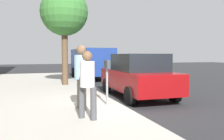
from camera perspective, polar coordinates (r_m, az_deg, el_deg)
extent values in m
plane|color=#2B2B2D|center=(7.80, 1.54, -9.05)|extent=(80.00, 80.00, 0.00)
cube|color=#B7B2A8|center=(7.33, -21.37, -9.52)|extent=(28.00, 6.00, 0.15)
cylinder|color=gray|center=(7.34, -1.22, -4.09)|extent=(0.07, 0.07, 1.15)
cube|color=#383D42|center=(7.19, -0.99, 1.39)|extent=(0.16, 0.11, 0.26)
cube|color=#383D42|center=(7.38, -1.47, 1.45)|extent=(0.16, 0.11, 0.26)
cube|color=#268C33|center=(7.20, -0.54, 1.55)|extent=(0.10, 0.01, 0.10)
cube|color=#268C33|center=(7.39, -1.02, 1.61)|extent=(0.10, 0.01, 0.10)
cylinder|color=#726656|center=(6.99, -7.97, -5.64)|extent=(0.15, 0.15, 0.88)
cylinder|color=#726656|center=(6.61, -6.99, -6.17)|extent=(0.15, 0.15, 0.88)
cylinder|color=#8CB7E0|center=(6.72, -7.55, 0.74)|extent=(0.40, 0.40, 0.70)
sphere|color=brown|center=(6.71, -7.59, 4.88)|extent=(0.27, 0.27, 0.27)
cylinder|color=#47474C|center=(5.86, -7.48, -7.86)|extent=(0.15, 0.15, 0.79)
cylinder|color=#47474C|center=(5.65, -4.58, -8.28)|extent=(0.15, 0.15, 0.79)
cylinder|color=silver|center=(5.65, -6.11, -1.01)|extent=(0.36, 0.36, 0.63)
sphere|color=brown|center=(5.64, -6.14, 3.43)|extent=(0.25, 0.25, 0.25)
cube|color=maroon|center=(9.53, 6.13, -2.42)|extent=(4.44, 1.94, 0.76)
cube|color=black|center=(9.30, 6.65, 1.87)|extent=(2.24, 1.74, 0.68)
cylinder|color=black|center=(10.61, -1.34, -3.85)|extent=(0.66, 0.24, 0.66)
cylinder|color=black|center=(11.22, 7.28, -3.47)|extent=(0.66, 0.24, 0.66)
cylinder|color=black|center=(7.94, 4.45, -6.40)|extent=(0.66, 0.24, 0.66)
cylinder|color=black|center=(8.73, 15.20, -5.59)|extent=(0.66, 0.24, 0.66)
cube|color=navy|center=(16.93, -5.13, 2.16)|extent=(5.26, 2.16, 1.80)
cylinder|color=black|center=(18.40, -9.38, -0.56)|extent=(0.77, 0.24, 0.76)
cylinder|color=black|center=(18.86, -3.70, -0.42)|extent=(0.77, 0.24, 0.76)
cylinder|color=black|center=(15.11, -6.88, -1.45)|extent=(0.77, 0.24, 0.76)
cylinder|color=black|center=(15.66, -0.11, -1.24)|extent=(0.77, 0.24, 0.76)
cylinder|color=brown|center=(12.51, -11.53, 3.47)|extent=(0.32, 0.32, 3.08)
sphere|color=#377632|center=(12.72, -11.66, 13.81)|extent=(2.48, 2.48, 2.48)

